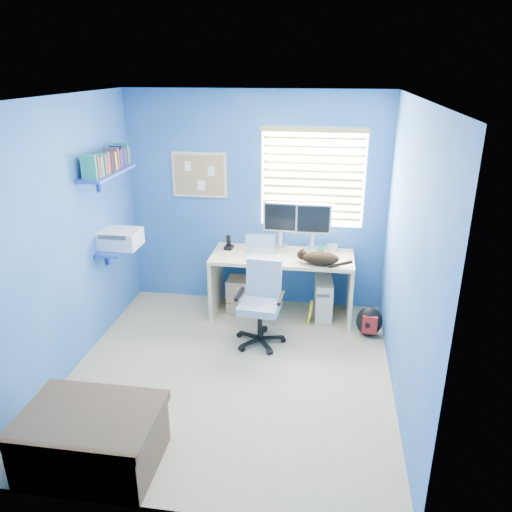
# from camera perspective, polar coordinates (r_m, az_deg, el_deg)

# --- Properties ---
(floor) EXTENTS (3.00, 3.20, 0.00)m
(floor) POSITION_cam_1_polar(r_m,az_deg,el_deg) (4.88, -2.96, -13.15)
(floor) COLOR tan
(floor) RESTS_ON ground
(ceiling) EXTENTS (3.00, 3.20, 0.00)m
(ceiling) POSITION_cam_1_polar(r_m,az_deg,el_deg) (4.04, -3.65, 17.62)
(ceiling) COLOR white
(ceiling) RESTS_ON wall_back
(wall_back) EXTENTS (3.00, 0.01, 2.50)m
(wall_back) POSITION_cam_1_polar(r_m,az_deg,el_deg) (5.80, -0.07, 6.20)
(wall_back) COLOR #2058A7
(wall_back) RESTS_ON ground
(wall_front) EXTENTS (3.00, 0.01, 2.50)m
(wall_front) POSITION_cam_1_polar(r_m,az_deg,el_deg) (2.90, -9.74, -10.20)
(wall_front) COLOR #2058A7
(wall_front) RESTS_ON ground
(wall_left) EXTENTS (0.01, 3.20, 2.50)m
(wall_left) POSITION_cam_1_polar(r_m,az_deg,el_deg) (4.82, -21.01, 1.62)
(wall_left) COLOR #2058A7
(wall_left) RESTS_ON ground
(wall_right) EXTENTS (0.01, 3.20, 2.50)m
(wall_right) POSITION_cam_1_polar(r_m,az_deg,el_deg) (4.27, 16.87, -0.32)
(wall_right) COLOR #2058A7
(wall_right) RESTS_ON ground
(desk) EXTENTS (1.59, 0.65, 0.74)m
(desk) POSITION_cam_1_polar(r_m,az_deg,el_deg) (5.73, 2.96, -3.37)
(desk) COLOR beige
(desk) RESTS_ON floor
(laptop) EXTENTS (0.36, 0.30, 0.22)m
(laptop) POSITION_cam_1_polar(r_m,az_deg,el_deg) (5.47, 0.45, 0.86)
(laptop) COLOR silver
(laptop) RESTS_ON desk
(monitor_left) EXTENTS (0.40, 0.14, 0.54)m
(monitor_left) POSITION_cam_1_polar(r_m,az_deg,el_deg) (5.76, 2.83, 3.56)
(monitor_left) COLOR silver
(monitor_left) RESTS_ON desk
(monitor_right) EXTENTS (0.40, 0.13, 0.54)m
(monitor_right) POSITION_cam_1_polar(r_m,az_deg,el_deg) (5.71, 6.55, 3.32)
(monitor_right) COLOR silver
(monitor_right) RESTS_ON desk
(phone) EXTENTS (0.10, 0.12, 0.17)m
(phone) POSITION_cam_1_polar(r_m,az_deg,el_deg) (5.75, -3.14, 1.60)
(phone) COLOR black
(phone) RESTS_ON desk
(mug) EXTENTS (0.10, 0.09, 0.10)m
(mug) POSITION_cam_1_polar(r_m,az_deg,el_deg) (5.61, 7.41, 0.56)
(mug) COLOR #258A66
(mug) RESTS_ON desk
(cd_spindle) EXTENTS (0.13, 0.13, 0.07)m
(cd_spindle) POSITION_cam_1_polar(r_m,az_deg,el_deg) (5.78, 8.72, 0.96)
(cd_spindle) COLOR silver
(cd_spindle) RESTS_ON desk
(cat) EXTENTS (0.43, 0.29, 0.14)m
(cat) POSITION_cam_1_polar(r_m,az_deg,el_deg) (5.35, 7.39, -0.26)
(cat) COLOR black
(cat) RESTS_ON desk
(tower_pc) EXTENTS (0.22, 0.45, 0.45)m
(tower_pc) POSITION_cam_1_polar(r_m,az_deg,el_deg) (5.81, 7.68, -4.76)
(tower_pc) COLOR beige
(tower_pc) RESTS_ON floor
(drawer_boxes) EXTENTS (0.35, 0.28, 0.41)m
(drawer_boxes) POSITION_cam_1_polar(r_m,az_deg,el_deg) (5.90, -1.53, -4.39)
(drawer_boxes) COLOR tan
(drawer_boxes) RESTS_ON floor
(yellow_book) EXTENTS (0.03, 0.17, 0.24)m
(yellow_book) POSITION_cam_1_polar(r_m,az_deg,el_deg) (5.68, 6.17, -6.51)
(yellow_book) COLOR yellow
(yellow_book) RESTS_ON floor
(backpack) EXTENTS (0.31, 0.25, 0.33)m
(backpack) POSITION_cam_1_polar(r_m,az_deg,el_deg) (5.53, 12.81, -7.27)
(backpack) COLOR black
(backpack) RESTS_ON floor
(bed_corner) EXTENTS (0.93, 0.66, 0.45)m
(bed_corner) POSITION_cam_1_polar(r_m,az_deg,el_deg) (3.99, -18.24, -19.27)
(bed_corner) COLOR brown
(bed_corner) RESTS_ON floor
(office_chair) EXTENTS (0.53, 0.53, 0.86)m
(office_chair) POSITION_cam_1_polar(r_m,az_deg,el_deg) (5.21, 0.55, -6.60)
(office_chair) COLOR black
(office_chair) RESTS_ON floor
(window_blinds) EXTENTS (1.15, 0.05, 1.10)m
(window_blinds) POSITION_cam_1_polar(r_m,az_deg,el_deg) (5.64, 6.50, 8.77)
(window_blinds) COLOR white
(window_blinds) RESTS_ON ground
(corkboard) EXTENTS (0.64, 0.02, 0.52)m
(corkboard) POSITION_cam_1_polar(r_m,az_deg,el_deg) (5.84, -6.50, 9.20)
(corkboard) COLOR beige
(corkboard) RESTS_ON ground
(wall_shelves) EXTENTS (0.42, 0.90, 1.05)m
(wall_shelves) POSITION_cam_1_polar(r_m,az_deg,el_deg) (5.34, -16.08, 6.10)
(wall_shelves) COLOR #2645AD
(wall_shelves) RESTS_ON ground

